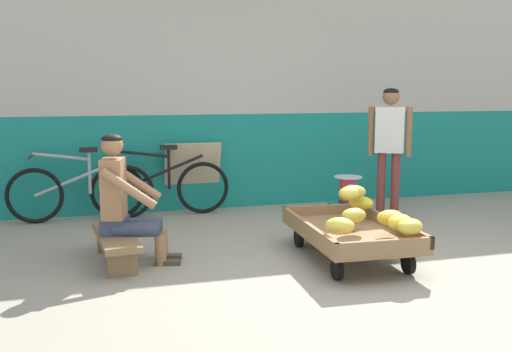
{
  "coord_description": "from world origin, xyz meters",
  "views": [
    {
      "loc": [
        -2.02,
        -4.0,
        1.53
      ],
      "look_at": [
        -0.59,
        0.91,
        0.75
      ],
      "focal_mm": 40.62,
      "sensor_mm": 36.0,
      "label": 1
    }
  ],
  "objects": [
    {
      "name": "customer_adult",
      "position": [
        1.3,
        1.91,
        0.95
      ],
      "size": [
        0.43,
        0.34,
        1.53
      ],
      "color": "brown",
      "rests_on": "ground"
    },
    {
      "name": "low_bench",
      "position": [
        -1.82,
        1.09,
        0.2
      ],
      "size": [
        0.39,
        1.12,
        0.27
      ],
      "color": "olive",
      "rests_on": "ground"
    },
    {
      "name": "plastic_crate",
      "position": [
        0.65,
        1.61,
        0.15
      ],
      "size": [
        0.36,
        0.28,
        0.3
      ],
      "color": "#19847F",
      "rests_on": "ground"
    },
    {
      "name": "banana_pile",
      "position": [
        0.33,
        0.51,
        0.46
      ],
      "size": [
        0.89,
        1.28,
        0.26
      ],
      "color": "yellow",
      "rests_on": "banana_cart"
    },
    {
      "name": "bicycle_near_left",
      "position": [
        -2.12,
        2.88,
        0.35
      ],
      "size": [
        1.66,
        0.48,
        0.86
      ],
      "color": "black",
      "rests_on": "ground"
    },
    {
      "name": "back_wall",
      "position": [
        0.0,
        3.3,
        1.56
      ],
      "size": [
        16.0,
        0.3,
        3.11
      ],
      "color": "#19847A",
      "rests_on": "ground"
    },
    {
      "name": "sign_board",
      "position": [
        -0.78,
        3.13,
        0.43
      ],
      "size": [
        0.7,
        0.29,
        0.87
      ],
      "color": "#C6B289",
      "rests_on": "ground"
    },
    {
      "name": "vendor_seated",
      "position": [
        -1.74,
        1.07,
        0.57
      ],
      "size": [
        0.72,
        0.57,
        1.14
      ],
      "color": "#9E704C",
      "rests_on": "ground"
    },
    {
      "name": "ground_plane",
      "position": [
        0.0,
        0.0,
        0.0
      ],
      "size": [
        80.0,
        80.0,
        0.0
      ],
      "primitive_type": "plane",
      "color": "gray"
    },
    {
      "name": "weighing_scale",
      "position": [
        0.65,
        1.61,
        0.45
      ],
      "size": [
        0.3,
        0.3,
        0.29
      ],
      "color": "#28282D",
      "rests_on": "plastic_crate"
    },
    {
      "name": "bicycle_far_left",
      "position": [
        -1.2,
        2.91,
        0.35
      ],
      "size": [
        1.66,
        0.48,
        0.86
      ],
      "color": "black",
      "rests_on": "ground"
    },
    {
      "name": "shopping_bag",
      "position": [
        0.82,
        1.25,
        0.12
      ],
      "size": [
        0.18,
        0.12,
        0.24
      ],
      "primitive_type": "cube",
      "color": "green",
      "rests_on": "ground"
    },
    {
      "name": "banana_cart",
      "position": [
        0.2,
        0.61,
        0.24
      ],
      "size": [
        0.91,
        1.48,
        0.36
      ],
      "color": "#8E6B47",
      "rests_on": "ground"
    }
  ]
}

